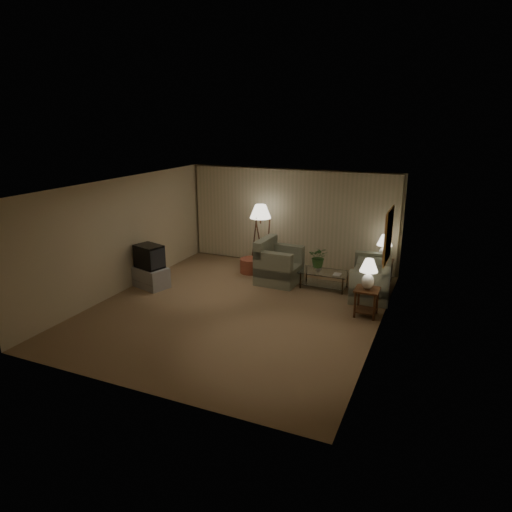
{
  "coord_description": "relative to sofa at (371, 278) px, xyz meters",
  "views": [
    {
      "loc": [
        4.04,
        -8.36,
        4.0
      ],
      "look_at": [
        0.17,
        0.6,
        1.04
      ],
      "focal_mm": 32.0,
      "sensor_mm": 36.0,
      "label": 1
    }
  ],
  "objects": [
    {
      "name": "table_lamp_far",
      "position": [
        0.15,
        0.85,
        0.6
      ],
      "size": [
        0.37,
        0.37,
        0.65
      ],
      "color": "white",
      "rests_on": "side_table_far"
    },
    {
      "name": "vase",
      "position": [
        -1.25,
        -0.1,
        0.1
      ],
      "size": [
        0.18,
        0.18,
        0.15
      ],
      "primitive_type": "imported",
      "rotation": [
        0.0,
        0.0,
        0.32
      ],
      "color": "white",
      "rests_on": "coffee_table"
    },
    {
      "name": "floor_lamp",
      "position": [
        -3.14,
        0.73,
        0.55
      ],
      "size": [
        0.58,
        0.58,
        1.78
      ],
      "color": "#331D0D",
      "rests_on": "ground"
    },
    {
      "name": "side_table_far",
      "position": [
        0.15,
        0.85,
        0.01
      ],
      "size": [
        0.49,
        0.42,
        0.6
      ],
      "color": "#331D0D",
      "rests_on": "ground"
    },
    {
      "name": "side_table_near",
      "position": [
        0.15,
        -1.35,
        0.02
      ],
      "size": [
        0.49,
        0.49,
        0.6
      ],
      "color": "#331D0D",
      "rests_on": "ground"
    },
    {
      "name": "armchair",
      "position": [
        -2.26,
        -0.14,
        0.05
      ],
      "size": [
        1.11,
        1.06,
        0.88
      ],
      "rotation": [
        0.0,
        0.0,
        1.54
      ],
      "color": "gray",
      "rests_on": "ground"
    },
    {
      "name": "sofa",
      "position": [
        0.0,
        0.0,
        0.0
      ],
      "size": [
        1.95,
        1.29,
        0.77
      ],
      "rotation": [
        0.0,
        0.0,
        -1.45
      ],
      "color": "gray",
      "rests_on": "ground"
    },
    {
      "name": "tv_cabinet",
      "position": [
        -5.05,
        -1.71,
        -0.14
      ],
      "size": [
        1.18,
        1.03,
        0.5
      ],
      "primitive_type": "cube",
      "rotation": [
        0.0,
        0.0,
        -0.29
      ],
      "color": "#9B9C9E",
      "rests_on": "ground"
    },
    {
      "name": "ground",
      "position": [
        -2.5,
        -2.05,
        -0.39
      ],
      "size": [
        7.0,
        7.0,
        0.0
      ],
      "primitive_type": "plane",
      "color": "olive",
      "rests_on": "ground"
    },
    {
      "name": "crt_tv",
      "position": [
        -5.05,
        -1.71,
        0.4
      ],
      "size": [
        0.91,
        0.83,
        0.56
      ],
      "primitive_type": "cube",
      "rotation": [
        0.0,
        0.0,
        -0.29
      ],
      "color": "black",
      "rests_on": "tv_cabinet"
    },
    {
      "name": "table_lamp_near",
      "position": [
        0.15,
        -1.35,
        0.6
      ],
      "size": [
        0.38,
        0.38,
        0.65
      ],
      "color": "white",
      "rests_on": "side_table_near"
    },
    {
      "name": "coffee_table",
      "position": [
        -1.1,
        -0.1,
        -0.11
      ],
      "size": [
        1.18,
        0.64,
        0.41
      ],
      "color": "silver",
      "rests_on": "ground"
    },
    {
      "name": "flowers",
      "position": [
        -1.25,
        -0.1,
        0.43
      ],
      "size": [
        0.5,
        0.44,
        0.52
      ],
      "primitive_type": "imported",
      "rotation": [
        0.0,
        0.0,
        0.09
      ],
      "color": "#3B6A2F",
      "rests_on": "vase"
    },
    {
      "name": "room_shell",
      "position": [
        -2.48,
        -0.54,
        1.36
      ],
      "size": [
        6.04,
        7.02,
        2.72
      ],
      "color": "beige",
      "rests_on": "ground"
    },
    {
      "name": "ottoman",
      "position": [
        -3.22,
        0.26,
        -0.19
      ],
      "size": [
        0.7,
        0.7,
        0.39
      ],
      "primitive_type": "cylinder",
      "rotation": [
        0.0,
        0.0,
        -0.23
      ],
      "color": "#9A4834",
      "rests_on": "ground"
    },
    {
      "name": "book",
      "position": [
        -0.85,
        -0.2,
        0.04
      ],
      "size": [
        0.18,
        0.25,
        0.02
      ],
      "primitive_type": "imported",
      "rotation": [
        0.0,
        0.0,
        -0.0
      ],
      "color": "olive",
      "rests_on": "coffee_table"
    }
  ]
}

